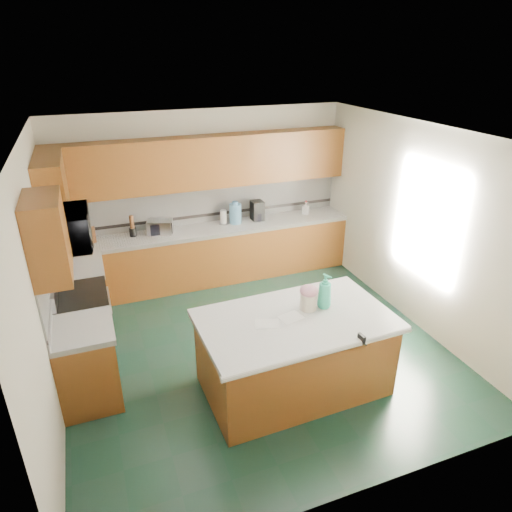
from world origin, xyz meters
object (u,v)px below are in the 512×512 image
soap_bottle_island (325,291)px  toaster_oven (160,227)px  coffee_maker (257,211)px  knife_block (91,235)px  treat_jar (308,301)px  island_base (294,355)px  island_top (296,320)px

soap_bottle_island → toaster_oven: (-1.31, 2.81, -0.09)m
soap_bottle_island → coffee_maker: soap_bottle_island is taller
toaster_oven → coffee_maker: (1.61, 0.03, 0.05)m
toaster_oven → knife_block: bearing=-161.2°
treat_jar → soap_bottle_island: bearing=16.7°
treat_jar → knife_block: bearing=151.8°
coffee_maker → treat_jar: bearing=-99.7°
island_base → treat_jar: (0.20, 0.12, 0.59)m
island_base → knife_block: 3.54m
knife_block → toaster_oven: knife_block is taller
island_base → knife_block: (-1.93, 2.90, 0.61)m
island_base → treat_jar: treat_jar is taller
island_base → soap_bottle_island: soap_bottle_island is taller
island_top → knife_block: knife_block is taller
treat_jar → coffee_maker: (0.48, 2.82, 0.06)m
knife_block → coffee_maker: bearing=1.6°
toaster_oven → coffee_maker: bearing=19.9°
island_base → treat_jar: bearing=28.1°
island_top → island_base: bearing=0.0°
island_base → knife_block: size_ratio=8.14×
island_top → treat_jar: (0.20, 0.12, 0.13)m
coffee_maker → knife_block: bearing=-179.5°
island_base → toaster_oven: toaster_oven is taller
treat_jar → island_top: bearing=-125.9°
soap_bottle_island → knife_block: size_ratio=1.67×
island_base → coffee_maker: (0.68, 2.93, 0.65)m
island_top → coffee_maker: (0.68, 2.93, 0.19)m
island_base → treat_jar: 0.63m
island_base → knife_block: bearing=121.9°
treat_jar → knife_block: knife_block is taller
island_base → toaster_oven: (-0.93, 2.90, 0.60)m
treat_jar → knife_block: size_ratio=0.80×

